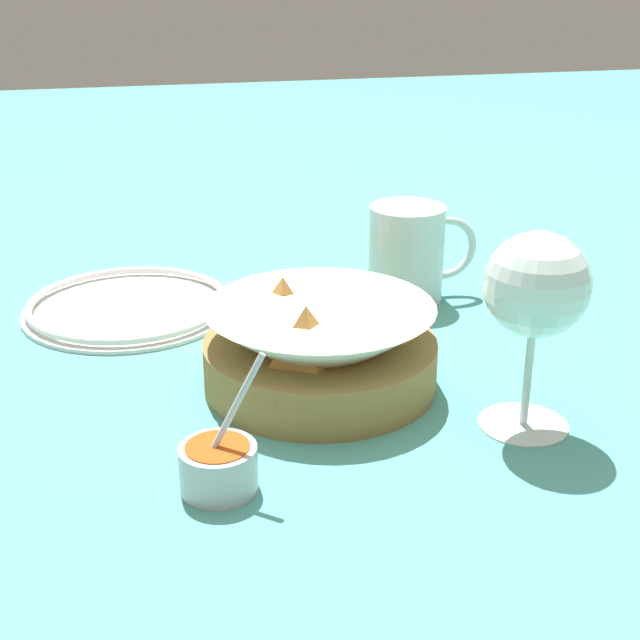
{
  "coord_description": "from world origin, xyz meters",
  "views": [
    {
      "loc": [
        -0.19,
        -0.68,
        0.37
      ],
      "look_at": [
        -0.02,
        0.03,
        0.06
      ],
      "focal_mm": 50.0,
      "sensor_mm": 36.0,
      "label": 1
    }
  ],
  "objects_px": {
    "sauce_cup": "(219,465)",
    "wine_glass": "(536,291)",
    "beer_mug": "(408,256)",
    "side_plate": "(129,305)",
    "food_basket": "(320,350)"
  },
  "relations": [
    {
      "from": "sauce_cup",
      "to": "wine_glass",
      "type": "relative_size",
      "value": 0.64
    },
    {
      "from": "wine_glass",
      "to": "beer_mug",
      "type": "distance_m",
      "value": 0.31
    },
    {
      "from": "wine_glass",
      "to": "beer_mug",
      "type": "relative_size",
      "value": 1.33
    },
    {
      "from": "sauce_cup",
      "to": "side_plate",
      "type": "xyz_separation_m",
      "value": [
        -0.05,
        0.37,
        -0.01
      ]
    },
    {
      "from": "food_basket",
      "to": "sauce_cup",
      "type": "height_order",
      "value": "sauce_cup"
    },
    {
      "from": "food_basket",
      "to": "beer_mug",
      "type": "distance_m",
      "value": 0.24
    },
    {
      "from": "side_plate",
      "to": "wine_glass",
      "type": "bearing_deg",
      "value": -46.96
    },
    {
      "from": "sauce_cup",
      "to": "beer_mug",
      "type": "distance_m",
      "value": 0.43
    },
    {
      "from": "sauce_cup",
      "to": "wine_glass",
      "type": "height_order",
      "value": "wine_glass"
    },
    {
      "from": "beer_mug",
      "to": "side_plate",
      "type": "height_order",
      "value": "beer_mug"
    },
    {
      "from": "sauce_cup",
      "to": "side_plate",
      "type": "height_order",
      "value": "sauce_cup"
    },
    {
      "from": "beer_mug",
      "to": "side_plate",
      "type": "relative_size",
      "value": 0.55
    },
    {
      "from": "food_basket",
      "to": "beer_mug",
      "type": "relative_size",
      "value": 1.67
    },
    {
      "from": "sauce_cup",
      "to": "side_plate",
      "type": "relative_size",
      "value": 0.47
    },
    {
      "from": "sauce_cup",
      "to": "side_plate",
      "type": "bearing_deg",
      "value": 97.87
    }
  ]
}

